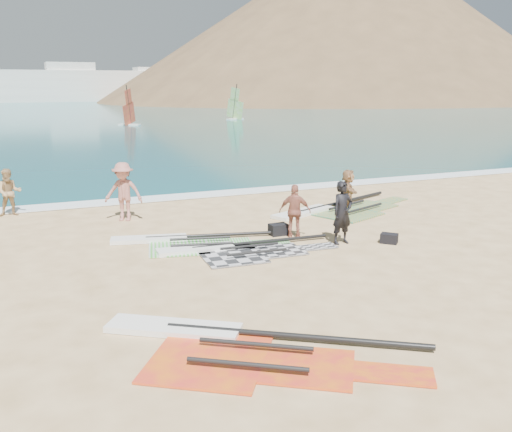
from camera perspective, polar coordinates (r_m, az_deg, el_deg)
name	(u,v)px	position (r m, az deg, el deg)	size (l,w,h in m)	color
ground	(354,295)	(12.95, 9.73, -7.75)	(300.00, 300.00, 0.00)	#E3BA85
sea	(36,104)	(142.30, -21.17, 10.36)	(300.00, 240.00, 0.06)	#0C4554
surf_line	(190,197)	(23.80, -6.63, 1.93)	(300.00, 1.20, 0.04)	white
headland_main	(355,100)	(167.50, 9.88, 11.31)	(143.00, 143.00, 45.00)	brown
headland_minor	(430,98)	(196.48, 16.97, 11.18)	(70.00, 70.00, 28.00)	brown
rig_grey	(234,251)	(15.84, -2.19, -3.49)	(5.09, 2.15, 0.20)	#28292B
rig_green	(185,242)	(16.81, -7.10, -2.60)	(5.22, 2.65, 0.20)	green
rig_orange	(337,209)	(21.21, 8.08, 0.66)	(6.47, 3.93, 0.20)	orange
rig_red	(230,346)	(10.33, -2.63, -12.84)	(5.20, 4.66, 0.20)	red
gear_bag_near	(278,229)	(17.62, 2.26, -1.35)	(0.55, 0.40, 0.35)	black
gear_bag_far	(389,238)	(17.16, 13.17, -2.20)	(0.48, 0.34, 0.29)	black
person_wetsuit	(342,213)	(16.68, 8.64, 0.32)	(0.67, 0.44, 1.85)	black
beachgoer_left	(9,192)	(21.88, -23.44, 2.18)	(0.81, 0.63, 1.67)	tan
beachgoer_mid	(124,192)	(19.83, -13.11, 2.38)	(1.29, 0.74, 2.00)	#AE6A5F
beachgoer_back	(295,211)	(17.24, 3.92, 0.48)	(0.95, 0.40, 1.63)	#A55E4A
beachgoer_right	(348,191)	(20.88, 9.16, 2.49)	(1.46, 0.46, 1.57)	#9B6F49
windsurfer_centre	(129,114)	(66.48, -12.57, 9.95)	(2.40, 2.44, 4.51)	white
windsurfer_right	(235,109)	(75.69, -2.12, 10.61)	(2.61, 2.85, 4.62)	white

